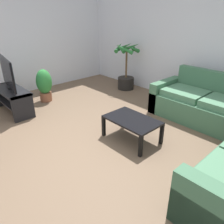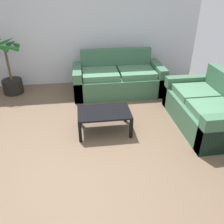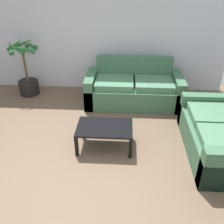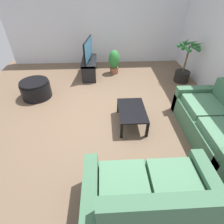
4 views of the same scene
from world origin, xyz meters
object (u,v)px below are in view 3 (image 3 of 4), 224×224
(couch_main, at_px, (134,89))
(coffee_table, at_px, (105,129))
(couch_loveseat, at_px, (220,136))
(potted_palm, at_px, (27,74))

(couch_main, relative_size, coffee_table, 2.26)
(couch_main, xyz_separation_m, coffee_table, (-0.48, -1.54, 0.02))
(couch_loveseat, bearing_deg, couch_main, 129.64)
(couch_main, distance_m, couch_loveseat, 2.03)
(potted_palm, bearing_deg, coffee_table, -43.90)
(couch_loveseat, distance_m, coffee_table, 1.77)
(potted_palm, bearing_deg, couch_loveseat, -26.66)
(couch_main, relative_size, potted_palm, 1.61)
(couch_main, bearing_deg, coffee_table, -107.23)
(coffee_table, height_order, potted_palm, potted_palm)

